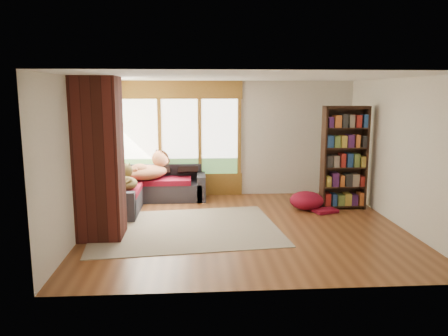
# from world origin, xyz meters

# --- Properties ---
(floor) EXTENTS (5.50, 5.50, 0.00)m
(floor) POSITION_xyz_m (0.00, 0.00, 0.00)
(floor) COLOR brown
(floor) RESTS_ON ground
(ceiling) EXTENTS (5.50, 5.50, 0.00)m
(ceiling) POSITION_xyz_m (0.00, 0.00, 2.60)
(ceiling) COLOR white
(wall_back) EXTENTS (5.50, 0.04, 2.60)m
(wall_back) POSITION_xyz_m (0.00, 2.50, 1.30)
(wall_back) COLOR silver
(wall_back) RESTS_ON ground
(wall_front) EXTENTS (5.50, 0.04, 2.60)m
(wall_front) POSITION_xyz_m (0.00, -2.50, 1.30)
(wall_front) COLOR silver
(wall_front) RESTS_ON ground
(wall_left) EXTENTS (0.04, 5.00, 2.60)m
(wall_left) POSITION_xyz_m (-2.75, 0.00, 1.30)
(wall_left) COLOR silver
(wall_left) RESTS_ON ground
(wall_right) EXTENTS (0.04, 5.00, 2.60)m
(wall_right) POSITION_xyz_m (2.75, 0.00, 1.30)
(wall_right) COLOR silver
(wall_right) RESTS_ON ground
(windows_back) EXTENTS (2.82, 0.10, 1.90)m
(windows_back) POSITION_xyz_m (-1.20, 2.47, 1.35)
(windows_back) COLOR olive
(windows_back) RESTS_ON wall_back
(windows_left) EXTENTS (0.10, 2.62, 1.90)m
(windows_left) POSITION_xyz_m (-2.72, 1.20, 1.35)
(windows_left) COLOR olive
(windows_left) RESTS_ON wall_left
(roller_blind) EXTENTS (0.03, 0.72, 0.90)m
(roller_blind) POSITION_xyz_m (-2.69, 2.03, 1.75)
(roller_blind) COLOR #749965
(roller_blind) RESTS_ON wall_left
(brick_chimney) EXTENTS (0.70, 0.70, 2.60)m
(brick_chimney) POSITION_xyz_m (-2.40, -0.35, 1.30)
(brick_chimney) COLOR #471914
(brick_chimney) RESTS_ON ground
(sectional_sofa) EXTENTS (2.20, 2.20, 0.80)m
(sectional_sofa) POSITION_xyz_m (-1.95, 1.70, 0.30)
(sectional_sofa) COLOR #23212B
(sectional_sofa) RESTS_ON ground
(area_rug) EXTENTS (3.42, 2.75, 0.01)m
(area_rug) POSITION_xyz_m (-1.04, -0.03, 0.01)
(area_rug) COLOR beige
(area_rug) RESTS_ON ground
(bookshelf) EXTENTS (0.89, 0.30, 2.08)m
(bookshelf) POSITION_xyz_m (2.14, 1.13, 1.04)
(bookshelf) COLOR black
(bookshelf) RESTS_ON ground
(pouf) EXTENTS (0.68, 0.68, 0.37)m
(pouf) POSITION_xyz_m (1.39, 1.08, 0.19)
(pouf) COLOR maroon
(pouf) RESTS_ON area_rug
(dog_tan) EXTENTS (1.08, 1.03, 0.53)m
(dog_tan) POSITION_xyz_m (-1.82, 1.94, 0.80)
(dog_tan) COLOR brown
(dog_tan) RESTS_ON sectional_sofa
(dog_brindle) EXTENTS (0.55, 0.80, 0.41)m
(dog_brindle) POSITION_xyz_m (-2.21, 1.01, 0.74)
(dog_brindle) COLOR #40321B
(dog_brindle) RESTS_ON sectional_sofa
(throw_pillows) EXTENTS (1.98, 1.68, 0.45)m
(throw_pillows) POSITION_xyz_m (-1.86, 1.75, 0.76)
(throw_pillows) COLOR black
(throw_pillows) RESTS_ON sectional_sofa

